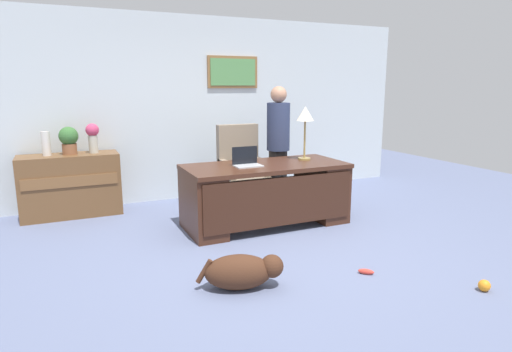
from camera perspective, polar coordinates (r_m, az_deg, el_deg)
ground_plane at (r=4.64m, az=2.62°, el=-9.70°), size 12.00×12.00×0.00m
back_wall at (r=6.75m, az=-7.41°, el=8.76°), size 7.00×0.16×2.70m
desk at (r=5.33m, az=1.38°, el=-2.12°), size 1.97×0.88×0.76m
credenza at (r=6.23m, az=-23.08°, el=-1.12°), size 1.23×0.50×0.82m
armchair at (r=6.17m, az=-1.86°, el=0.65°), size 0.60×0.59×1.15m
person_standing at (r=6.11m, az=2.91°, el=4.00°), size 0.32×0.32×1.69m
dog_lying at (r=3.78m, az=-1.77°, el=-12.34°), size 0.72×0.47×0.30m
laptop at (r=5.17m, az=-1.24°, el=1.95°), size 0.32×0.22×0.22m
desk_lamp at (r=5.58m, az=6.45°, el=7.64°), size 0.22×0.22×0.68m
vase_with_flowers at (r=6.14m, az=-20.58°, el=4.96°), size 0.17×0.17×0.39m
vase_empty at (r=6.14m, az=-25.76°, el=3.83°), size 0.11×0.11×0.31m
potted_plant at (r=6.13m, az=-23.29°, el=4.44°), size 0.24×0.24×0.36m
dog_toy_ball at (r=4.24m, az=27.70°, el=-12.57°), size 0.10×0.10×0.10m
dog_toy_bone at (r=4.21m, az=14.20°, el=-12.02°), size 0.14×0.13×0.05m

